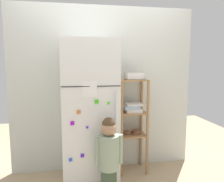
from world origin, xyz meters
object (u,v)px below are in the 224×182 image
Objects in this scene: refrigerator at (90,113)px; child_standing at (109,152)px; pantry_shelf_unit at (132,117)px; fruit_bin at (135,76)px.

child_standing is at bearing -70.71° from refrigerator.
refrigerator is 1.38× the size of pantry_shelf_unit.
child_standing is (0.16, -0.46, -0.31)m from refrigerator.
child_standing is 0.79m from pantry_shelf_unit.
pantry_shelf_unit is (0.42, 0.63, 0.20)m from child_standing.
fruit_bin reaches higher than child_standing.
refrigerator is 0.62m from pantry_shelf_unit.
fruit_bin is (0.45, 0.62, 0.75)m from child_standing.
refrigerator reaches higher than pantry_shelf_unit.
fruit_bin is at bearing -25.15° from pantry_shelf_unit.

